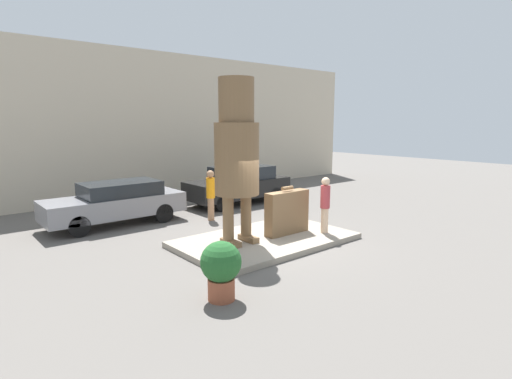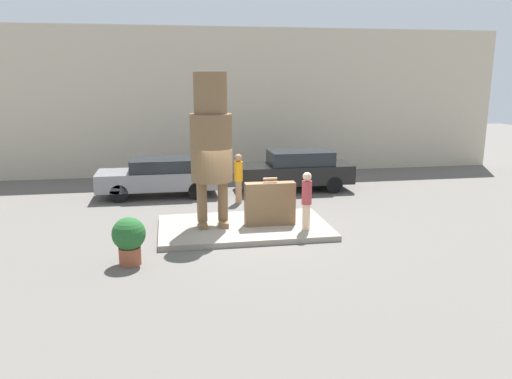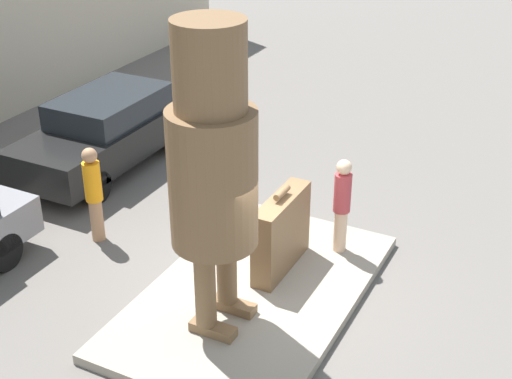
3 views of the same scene
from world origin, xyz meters
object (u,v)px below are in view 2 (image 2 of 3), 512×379
at_px(statue_figure, 211,138).
at_px(parked_car_black, 296,169).
at_px(giant_suitcase, 270,204).
at_px(tourist, 307,198).
at_px(planter_pot, 129,238).
at_px(worker_hivis, 239,176).
at_px(parked_car_grey, 160,176).

xyz_separation_m(statue_figure, parked_car_black, (3.82, 4.88, -1.94)).
xyz_separation_m(giant_suitcase, parked_car_black, (2.12, 5.12, 0.04)).
xyz_separation_m(tourist, parked_car_black, (1.18, 5.79, -0.24)).
distance_m(parked_car_black, planter_pot, 9.51).
height_order(statue_figure, worker_hivis, statue_figure).
bearing_deg(giant_suitcase, statue_figure, 171.95).
bearing_deg(worker_hivis, statue_figure, -111.18).
distance_m(statue_figure, tourist, 3.26).
bearing_deg(worker_hivis, planter_pot, -121.90).
relative_size(parked_car_black, planter_pot, 3.78).
distance_m(tourist, worker_hivis, 4.32).
xyz_separation_m(parked_car_grey, parked_car_black, (5.41, 0.14, 0.06)).
distance_m(tourist, planter_pot, 5.14).
height_order(parked_car_grey, worker_hivis, worker_hivis).
height_order(statue_figure, parked_car_black, statue_figure).
height_order(parked_car_black, worker_hivis, worker_hivis).
xyz_separation_m(giant_suitcase, planter_pot, (-3.95, -2.19, -0.13)).
distance_m(tourist, parked_car_grey, 7.07).
xyz_separation_m(planter_pot, worker_hivis, (3.49, 5.61, 0.31)).
relative_size(statue_figure, giant_suitcase, 2.98).
relative_size(statue_figure, parked_car_grey, 0.98).
height_order(giant_suitcase, planter_pot, giant_suitcase).
bearing_deg(parked_car_grey, parked_car_black, -178.54).
relative_size(statue_figure, worker_hivis, 2.49).
xyz_separation_m(statue_figure, giant_suitcase, (1.69, -0.24, -1.97)).
height_order(giant_suitcase, tourist, tourist).
bearing_deg(statue_figure, parked_car_black, 51.98).
bearing_deg(parked_car_grey, tourist, 126.81).
distance_m(statue_figure, worker_hivis, 3.85).
height_order(statue_figure, parked_car_grey, statue_figure).
relative_size(statue_figure, tourist, 2.63).
xyz_separation_m(giant_suitcase, parked_car_grey, (-3.29, 4.98, -0.02)).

